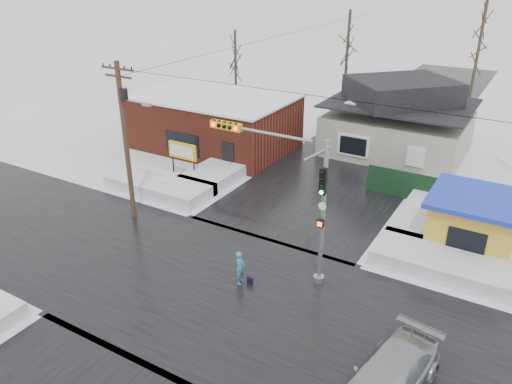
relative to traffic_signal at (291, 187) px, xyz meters
The scene contains 20 objects.
ground 5.94m from the traffic_signal, 129.36° to the right, with size 120.00×120.00×0.00m, color white.
road_ns 5.94m from the traffic_signal, 129.36° to the right, with size 10.00×120.00×0.02m, color black.
road_ew 5.94m from the traffic_signal, 129.36° to the right, with size 120.00×10.00×0.02m, color black.
snowbank_nw 12.81m from the traffic_signal, 160.57° to the left, with size 7.00×3.00×0.80m, color white.
snowbank_ne 8.75m from the traffic_signal, 31.56° to the left, with size 7.00×3.00×0.80m, color white.
snowbank_nside_w 13.70m from the traffic_signal, 136.24° to the left, with size 3.00×8.00×0.80m, color white.
snowbank_nside_e 10.94m from the traffic_signal, 63.18° to the left, with size 3.00×8.00×0.80m, color white.
traffic_signal is the anchor object (origin of this frame).
utility_pole 10.39m from the traffic_signal, behind, with size 3.15×0.44×9.00m.
brick_building 18.87m from the traffic_signal, 135.87° to the left, with size 12.20×8.20×4.12m.
marquee_sign 13.42m from the traffic_signal, 150.28° to the left, with size 2.20×0.21×2.55m.
house 19.13m from the traffic_signal, 91.29° to the left, with size 10.40×8.40×5.76m.
kiosk 10.43m from the traffic_signal, 44.84° to the left, with size 4.60×4.60×2.88m.
fence 12.31m from the traffic_signal, 69.77° to the left, with size 8.00×0.12×1.80m, color black.
tree_far_left 24.16m from the traffic_signal, 105.60° to the left, with size 3.00×3.00×10.00m.
tree_far_mid 25.78m from the traffic_signal, 81.89° to the left, with size 3.00×3.00×12.00m.
tree_far_west 26.75m from the traffic_signal, 128.00° to the left, with size 3.00×3.00×8.00m.
pedestrian 4.45m from the traffic_signal, 128.56° to the right, with size 0.60×0.40×1.66m, color teal.
car 8.91m from the traffic_signal, 38.14° to the right, with size 2.13×5.25×1.52m, color #A4A7AB.
shopping_bag 4.84m from the traffic_signal, 121.80° to the right, with size 0.28×0.12×0.35m, color black.
Camera 1 is at (11.33, -15.20, 13.69)m, focal length 35.00 mm.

